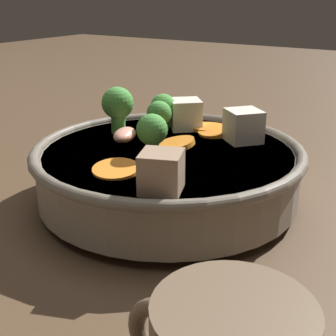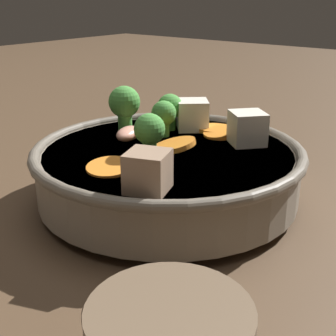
{
  "view_description": "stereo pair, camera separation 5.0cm",
  "coord_description": "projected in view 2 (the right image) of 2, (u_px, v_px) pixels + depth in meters",
  "views": [
    {
      "loc": [
        -0.26,
        0.4,
        0.22
      ],
      "look_at": [
        0.0,
        0.0,
        0.04
      ],
      "focal_mm": 50.0,
      "sensor_mm": 36.0,
      "label": 1
    },
    {
      "loc": [
        -0.3,
        0.37,
        0.22
      ],
      "look_at": [
        0.0,
        0.0,
        0.04
      ],
      "focal_mm": 50.0,
      "sensor_mm": 36.0,
      "label": 2
    }
  ],
  "objects": [
    {
      "name": "ground_plane",
      "position": [
        168.0,
        202.0,
        0.52
      ],
      "size": [
        3.0,
        3.0,
        0.0
      ],
      "primitive_type": "plane",
      "color": "#4C3826"
    },
    {
      "name": "stirfry_bowl",
      "position": [
        168.0,
        165.0,
        0.51
      ],
      "size": [
        0.29,
        0.29,
        0.12
      ],
      "color": "slate",
      "rests_on": "ground_plane"
    },
    {
      "name": "napkin",
      "position": [
        236.0,
        131.0,
        0.78
      ],
      "size": [
        0.13,
        0.11,
        0.0
      ],
      "color": "beige",
      "rests_on": "ground_plane"
    }
  ]
}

